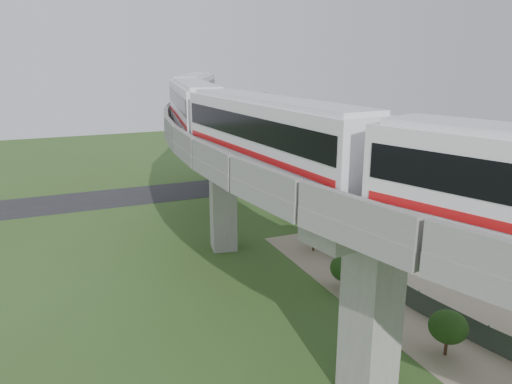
{
  "coord_description": "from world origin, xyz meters",
  "views": [
    {
      "loc": [
        -12.19,
        -27.57,
        16.04
      ],
      "look_at": [
        -0.1,
        0.94,
        7.5
      ],
      "focal_mm": 35.0,
      "sensor_mm": 36.0,
      "label": 1
    }
  ],
  "objects": [
    {
      "name": "viaduct",
      "position": [
        3.84,
        0.0,
        9.05
      ],
      "size": [
        19.58,
        73.98,
        11.4
      ],
      "color": "#99968E",
      "rests_on": "ground"
    },
    {
      "name": "metro_train",
      "position": [
        0.37,
        1.59,
        12.31
      ],
      "size": [
        11.34,
        61.32,
        3.64
      ],
      "color": "silver",
      "rests_on": "ground"
    },
    {
      "name": "car_red",
      "position": [
        17.47,
        -4.03,
        0.69
      ],
      "size": [
        3.95,
        3.58,
        1.31
      ],
      "primitive_type": "imported",
      "rotation": [
        0.0,
        0.0,
        -0.89
      ],
      "color": "#A4270F",
      "rests_on": "dirt_lot"
    },
    {
      "name": "dirt_lot",
      "position": [
        14.0,
        -2.0,
        0.02
      ],
      "size": [
        18.0,
        26.0,
        0.04
      ],
      "primitive_type": "cube",
      "color": "gray",
      "rests_on": "ground"
    },
    {
      "name": "tree_3",
      "position": [
        6.21,
        -0.35,
        1.62
      ],
      "size": [
        2.25,
        2.25,
        2.57
      ],
      "color": "#382314",
      "rests_on": "ground"
    },
    {
      "name": "tree_4",
      "position": [
        6.87,
        -9.41,
        1.76
      ],
      "size": [
        2.1,
        2.1,
        2.66
      ],
      "color": "#382314",
      "rests_on": "ground"
    },
    {
      "name": "tree_0",
      "position": [
        10.57,
        21.68,
        1.64
      ],
      "size": [
        2.36,
        2.36,
        2.64
      ],
      "color": "#382314",
      "rests_on": "ground"
    },
    {
      "name": "ground",
      "position": [
        0.0,
        0.0,
        0.0
      ],
      "size": [
        160.0,
        160.0,
        0.0
      ],
      "primitive_type": "plane",
      "color": "#365120",
      "rests_on": "ground"
    },
    {
      "name": "car_dark",
      "position": [
        15.21,
        8.11,
        0.56
      ],
      "size": [
        3.63,
        1.6,
        1.04
      ],
      "primitive_type": "imported",
      "rotation": [
        0.0,
        0.0,
        1.61
      ],
      "color": "black",
      "rests_on": "dirt_lot"
    },
    {
      "name": "tree_2",
      "position": [
        7.63,
        6.78,
        2.4
      ],
      "size": [
        2.08,
        2.08,
        3.3
      ],
      "color": "#382314",
      "rests_on": "ground"
    },
    {
      "name": "tree_1",
      "position": [
        9.36,
        14.97,
        1.96
      ],
      "size": [
        2.1,
        2.1,
        2.85
      ],
      "color": "#382314",
      "rests_on": "ground"
    },
    {
      "name": "fence",
      "position": [
        9.75,
        0.0,
        0.75
      ],
      "size": [
        3.87,
        38.73,
        1.5
      ],
      "color": "#2D382D",
      "rests_on": "ground"
    },
    {
      "name": "asphalt_road",
      "position": [
        0.0,
        30.0,
        0.01
      ],
      "size": [
        60.0,
        8.0,
        0.03
      ],
      "primitive_type": "cube",
      "color": "#232326",
      "rests_on": "ground"
    }
  ]
}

